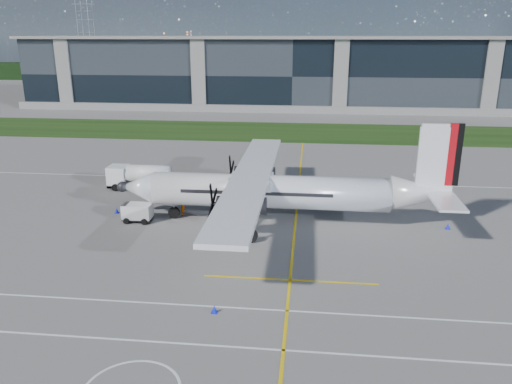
{
  "coord_description": "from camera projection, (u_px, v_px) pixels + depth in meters",
  "views": [
    {
      "loc": [
        4.01,
        -36.84,
        16.17
      ],
      "look_at": [
        -0.51,
        4.61,
        2.87
      ],
      "focal_mm": 35.0,
      "sensor_mm": 36.0,
      "label": 1
    }
  ],
  "objects": [
    {
      "name": "safety_cone_stbdwing",
      "position": [
        270.0,
        173.0,
        59.52
      ],
      "size": [
        0.36,
        0.36,
        0.5
      ],
      "primitive_type": "cone",
      "color": "#0C16D7",
      "rests_on": "ground"
    },
    {
      "name": "terminal_building",
      "position": [
        294.0,
        73.0,
        113.71
      ],
      "size": [
        120.0,
        20.0,
        15.0
      ],
      "primitive_type": "cube",
      "color": "black",
      "rests_on": "ground"
    },
    {
      "name": "fuel_tanker_truck",
      "position": [
        135.0,
        177.0,
        53.92
      ],
      "size": [
        7.17,
        2.33,
        2.69
      ],
      "primitive_type": null,
      "color": "silver",
      "rests_on": "ground"
    },
    {
      "name": "safety_cone_tail",
      "position": [
        448.0,
        226.0,
        43.08
      ],
      "size": [
        0.36,
        0.36,
        0.5
      ],
      "primitive_type": "cone",
      "color": "#0C16D7",
      "rests_on": "ground"
    },
    {
      "name": "white_lane_line",
      "position": [
        228.0,
        347.0,
        26.95
      ],
      "size": [
        90.0,
        0.15,
        0.01
      ],
      "primitive_type": "cube",
      "color": "white",
      "rests_on": "ground"
    },
    {
      "name": "safety_cone_nose_port",
      "position": [
        123.0,
        216.0,
        45.41
      ],
      "size": [
        0.36,
        0.36,
        0.5
      ],
      "primitive_type": "cone",
      "color": "#0C16D7",
      "rests_on": "ground"
    },
    {
      "name": "safety_cone_portwing",
      "position": [
        214.0,
        309.0,
        30.16
      ],
      "size": [
        0.36,
        0.36,
        0.5
      ],
      "primitive_type": "cone",
      "color": "#0C16D7",
      "rests_on": "ground"
    },
    {
      "name": "safety_cone_fwd",
      "position": [
        117.0,
        211.0,
        46.91
      ],
      "size": [
        0.36,
        0.36,
        0.5
      ],
      "primitive_type": "cone",
      "color": "#0C16D7",
      "rests_on": "ground"
    },
    {
      "name": "yellow_taxiway_centerline",
      "position": [
        297.0,
        204.0,
        49.37
      ],
      "size": [
        0.2,
        70.0,
        0.01
      ],
      "primitive_type": "cube",
      "color": "yellow",
      "rests_on": "ground"
    },
    {
      "name": "grass_strip",
      "position": [
        286.0,
        132.0,
        85.67
      ],
      "size": [
        400.0,
        18.0,
        0.04
      ],
      "primitive_type": "cube",
      "color": "black",
      "rests_on": "ground"
    },
    {
      "name": "ground_crew_person",
      "position": [
        183.0,
        204.0,
        46.38
      ],
      "size": [
        0.64,
        0.86,
        2.02
      ],
      "primitive_type": "imported",
      "rotation": [
        0.0,
        0.0,
        1.5
      ],
      "color": "#F25907",
      "rests_on": "ground"
    },
    {
      "name": "baggage_tug",
      "position": [
        138.0,
        213.0,
        44.7
      ],
      "size": [
        2.73,
        1.64,
        1.64
      ],
      "primitive_type": null,
      "color": "silver",
      "rests_on": "ground"
    },
    {
      "name": "tree_line",
      "position": [
        300.0,
        73.0,
        171.9
      ],
      "size": [
        400.0,
        6.0,
        6.0
      ],
      "primitive_type": "cube",
      "color": "black",
      "rests_on": "ground"
    },
    {
      "name": "turboprop_aircraft",
      "position": [
        282.0,
        173.0,
        43.32
      ],
      "size": [
        29.56,
        30.65,
        9.2
      ],
      "primitive_type": null,
      "color": "white",
      "rests_on": "ground"
    },
    {
      "name": "ground",
      "position": [
        284.0,
        141.0,
        78.1
      ],
      "size": [
        400.0,
        400.0,
        0.0
      ],
      "primitive_type": "plane",
      "color": "slate",
      "rests_on": "ground"
    },
    {
      "name": "pylon_west",
      "position": [
        87.0,
        37.0,
        185.99
      ],
      "size": [
        9.0,
        4.6,
        30.0
      ],
      "primitive_type": null,
      "color": "gray",
      "rests_on": "ground"
    }
  ]
}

